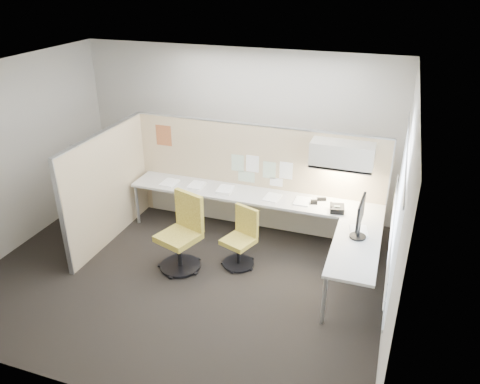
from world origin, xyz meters
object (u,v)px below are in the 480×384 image
at_px(monitor, 360,216).
at_px(chair_left, 182,235).
at_px(chair_right, 241,239).
at_px(desk, 270,209).
at_px(phone, 337,209).

bearing_deg(monitor, chair_left, 101.79).
bearing_deg(chair_right, chair_left, -137.14).
distance_m(chair_right, monitor, 1.73).
bearing_deg(desk, chair_left, -135.12).
relative_size(chair_right, monitor, 1.58).
relative_size(chair_left, monitor, 2.01).
relative_size(desk, monitor, 7.29).
distance_m(desk, chair_left, 1.43).
relative_size(chair_left, phone, 4.60).
bearing_deg(chair_left, phone, 45.17).
distance_m(chair_left, monitor, 2.47).
height_order(chair_left, phone, chair_left).
relative_size(monitor, phone, 2.29).
bearing_deg(desk, chair_right, -109.13).
height_order(chair_left, monitor, monitor).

